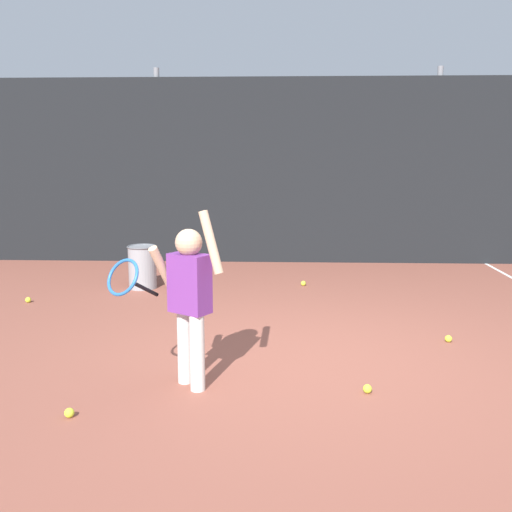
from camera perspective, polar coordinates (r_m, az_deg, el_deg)
name	(u,v)px	position (r m, az deg, el deg)	size (l,w,h in m)	color
ground_plane	(308,360)	(5.10, 5.03, -10.08)	(20.00, 20.00, 0.00)	brown
back_fence_windscreen	(296,172)	(9.39, 3.90, 8.19)	(13.48, 0.08, 2.91)	black
fence_post_1	(159,167)	(9.64, -9.42, 8.57)	(0.09, 0.09, 3.06)	slate
fence_post_2	(435,167)	(9.75, 17.05, 8.28)	(0.09, 0.09, 3.06)	slate
tennis_player	(187,293)	(4.36, -6.73, -3.62)	(0.89, 0.53, 1.35)	silver
ball_hopper	(142,266)	(7.78, -10.99, -1.00)	(0.38, 0.38, 0.56)	gray
tennis_ball_1	(367,389)	(4.51, 10.78, -12.57)	(0.07, 0.07, 0.07)	#CCE033
tennis_ball_3	(448,339)	(5.82, 18.21, -7.65)	(0.07, 0.07, 0.07)	#CCE033
tennis_ball_5	(28,300)	(7.45, -21.28, -4.00)	(0.07, 0.07, 0.07)	#CCE033
tennis_ball_6	(69,413)	(4.25, -17.70, -14.33)	(0.07, 0.07, 0.07)	#CCE033
tennis_ball_7	(303,283)	(7.84, 4.62, -2.67)	(0.07, 0.07, 0.07)	#CCE033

